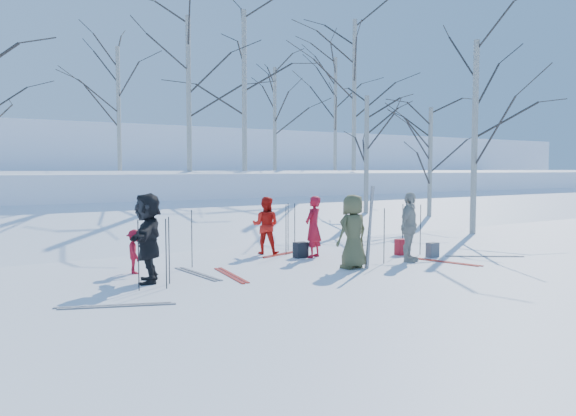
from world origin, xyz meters
TOP-DOWN VIEW (x-y plane):
  - ground at (0.00, 0.00)m, footprint 120.00×120.00m
  - snow_ramp at (0.00, 7.00)m, footprint 70.00×9.49m
  - snow_plateau at (0.00, 17.00)m, footprint 70.00×18.00m
  - far_hill at (0.00, 38.00)m, footprint 90.00×30.00m
  - skier_olive_center at (0.53, -0.42)m, footprint 0.89×0.63m
  - skier_red_north at (0.70, 1.38)m, footprint 0.69×0.60m
  - skier_redor_behind at (-0.02, 2.57)m, footprint 0.95×0.93m
  - skier_red_seated at (-3.88, 1.65)m, footprint 0.46×0.68m
  - skier_cream_east at (2.30, -0.44)m, footprint 1.08×0.83m
  - skier_grey_west at (-3.95, 0.57)m, footprint 1.15×1.75m
  - dog at (2.35, 1.69)m, footprint 0.45×0.64m
  - upright_ski_left at (0.82, -0.67)m, footprint 0.08×0.16m
  - upright_ski_right at (0.86, -0.62)m, footprint 0.10×0.23m
  - ski_pair_a at (4.52, -0.95)m, footprint 1.96×2.09m
  - ski_pair_b at (2.97, -0.96)m, footprint 1.14×2.00m
  - ski_pair_c at (-2.77, 0.83)m, footprint 0.43×1.92m
  - ski_pair_d at (-5.08, -1.08)m, footprint 1.49×2.04m
  - ski_pair_e at (0.47, 2.30)m, footprint 1.37×2.02m
  - ski_pair_f at (-2.23, 0.30)m, footprint 0.75×1.96m
  - ski_pole_a at (0.77, 2.69)m, footprint 0.02×0.02m
  - ski_pole_b at (0.81, 2.41)m, footprint 0.02×0.02m
  - ski_pole_c at (-3.65, 0.19)m, footprint 0.02×0.02m
  - ski_pole_d at (-3.86, -0.21)m, footprint 0.02×0.02m
  - ski_pole_e at (3.38, 0.23)m, footprint 0.02×0.02m
  - ski_pole_f at (1.59, -0.32)m, footprint 0.02×0.02m
  - ski_pole_g at (-2.52, 1.72)m, footprint 0.02×0.02m
  - ski_pole_h at (-4.36, -0.10)m, footprint 0.02×0.02m
  - ski_pole_i at (0.32, 2.10)m, footprint 0.02×0.02m
  - ski_pole_j at (3.12, 0.63)m, footprint 0.02×0.02m
  - backpack_red at (2.92, 0.46)m, footprint 0.32×0.22m
  - backpack_grey at (3.32, -0.27)m, footprint 0.30×0.20m
  - backpack_dark at (0.40, 1.52)m, footprint 0.34×0.24m
  - birch_plateau_a at (6.65, 13.03)m, footprint 4.09×4.09m
  - birch_plateau_b at (1.48, 11.31)m, footprint 5.00×5.00m
  - birch_plateau_c at (12.10, 15.33)m, footprint 5.08×5.08m
  - birch_plateau_d at (10.00, 11.09)m, footprint 5.70×5.70m
  - birch_plateau_e at (0.18, 16.76)m, footprint 4.72×4.72m
  - birch_plateau_h at (3.57, 10.40)m, footprint 5.23×5.23m
  - birch_edge_b at (8.49, 2.66)m, footprint 5.31×5.31m
  - birch_edge_c at (9.27, 5.43)m, footprint 3.91×3.91m
  - birch_edge_e at (6.52, 6.09)m, footprint 4.15×4.15m

SIDE VIEW (x-z plane):
  - ground at x=0.00m, z-range 0.00..0.00m
  - ski_pair_a at x=4.52m, z-range 0.00..0.02m
  - ski_pair_b at x=2.97m, z-range 0.00..0.02m
  - ski_pair_c at x=-2.77m, z-range 0.00..0.02m
  - ski_pair_d at x=-5.08m, z-range 0.00..0.02m
  - ski_pair_e at x=0.47m, z-range 0.00..0.02m
  - ski_pair_f at x=-2.23m, z-range 0.00..0.02m
  - snow_ramp at x=0.00m, z-range -1.91..2.21m
  - backpack_grey at x=3.32m, z-range 0.00..0.38m
  - backpack_dark at x=0.40m, z-range 0.00..0.40m
  - backpack_red at x=2.92m, z-range 0.00..0.42m
  - dog at x=2.35m, z-range 0.00..0.49m
  - skier_red_seated at x=-3.88m, z-range 0.00..0.97m
  - ski_pole_a at x=0.77m, z-range 0.00..1.34m
  - ski_pole_b at x=0.81m, z-range 0.00..1.34m
  - ski_pole_c at x=-3.65m, z-range 0.00..1.34m
  - ski_pole_d at x=-3.86m, z-range 0.00..1.34m
  - ski_pole_e at x=3.38m, z-range 0.00..1.34m
  - ski_pole_f at x=1.59m, z-range 0.00..1.34m
  - ski_pole_g at x=-2.52m, z-range 0.00..1.34m
  - ski_pole_h at x=-4.36m, z-range 0.00..1.34m
  - ski_pole_i at x=0.32m, z-range 0.00..1.34m
  - ski_pole_j at x=3.12m, z-range 0.00..1.34m
  - skier_redor_behind at x=-0.02m, z-range 0.00..1.54m
  - skier_red_north at x=0.70m, z-range 0.00..1.59m
  - skier_olive_center at x=0.53m, z-range 0.00..1.70m
  - skier_cream_east at x=2.30m, z-range 0.00..1.71m
  - skier_grey_west at x=-3.95m, z-range 0.00..1.81m
  - upright_ski_left at x=0.82m, z-range 0.00..1.90m
  - upright_ski_right at x=0.86m, z-range 0.00..1.90m
  - snow_plateau at x=0.00m, z-range -0.10..2.10m
  - far_hill at x=0.00m, z-range -1.00..5.00m
  - birch_edge_c at x=9.27m, z-range 0.00..4.73m
  - birch_edge_e at x=6.52m, z-range 0.00..5.06m
  - birch_edge_b at x=8.49m, z-range 0.00..6.73m
  - birch_plateau_a at x=6.65m, z-range 2.20..7.18m
  - birch_plateau_e at x=0.18m, z-range 2.20..8.09m
  - birch_plateau_b at x=1.48m, z-range 2.20..8.49m
  - birch_plateau_c at x=12.10m, z-range 2.20..8.61m
  - birch_plateau_h at x=3.57m, z-range 2.20..8.82m
  - birch_plateau_d at x=10.00m, z-range 2.20..9.49m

